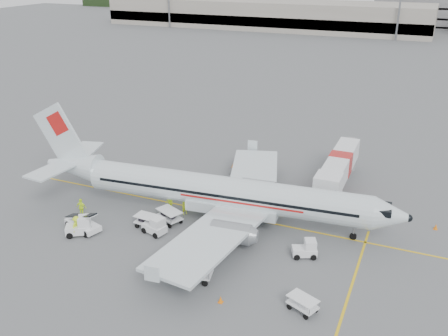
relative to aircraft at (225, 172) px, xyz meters
The scene contains 23 objects.
ground 5.02m from the aircraft, 144.28° to the left, with size 360.00×360.00×0.00m, color #56595B.
stripe_lead 5.02m from the aircraft, 144.28° to the left, with size 44.00×0.20×0.01m, color yellow.
stripe_cross 15.27m from the aircraft, 29.08° to the right, with size 0.20×20.00×0.01m, color yellow.
terminal_west 137.31m from the aircraft, 107.51° to the left, with size 110.00×22.00×9.00m, color gray, non-canonical shape.
treeline 175.96m from the aircraft, 90.43° to the left, with size 300.00×3.00×6.00m, color black, non-canonical shape.
mast_center 119.17m from the aircraft, 88.23° to the left, with size 3.20×1.20×22.00m, color slate, non-canonical shape.
aircraft is the anchor object (origin of this frame).
jet_bridge 14.02m from the aircraft, 52.54° to the left, with size 2.76×14.72×3.86m, color white, non-canonical shape.
belt_loader 13.24m from the aircraft, 148.36° to the right, with size 4.76×1.78×2.58m, color white, non-canonical shape.
tug_fore 9.85m from the aircraft, 20.93° to the right, with size 1.96×1.12×1.52m, color white, non-canonical shape.
tug_mid 7.76m from the aircraft, 134.49° to the right, with size 2.09×1.20×1.62m, color white, non-canonical shape.
tug_aft 13.61m from the aircraft, 144.55° to the right, with size 2.23×1.28×1.73m, color white, non-canonical shape.
cart_loaded_a 6.55m from the aircraft, 149.88° to the right, with size 2.40×1.42×1.25m, color white, non-canonical shape.
cart_loaded_b 8.21m from the aircraft, 144.55° to the right, with size 2.26×1.33×1.18m, color white, non-canonical shape.
cart_empty_a 10.54m from the aircraft, 79.89° to the right, with size 2.48×1.47×1.29m, color white, non-canonical shape.
cart_empty_b 14.71m from the aircraft, 44.62° to the right, with size 2.07×1.22×1.08m, color white, non-canonical shape.
cone_nose 19.51m from the aircraft, 17.47° to the left, with size 0.34×0.34×0.55m, color orange.
cone_port 13.23m from the aircraft, 108.42° to the left, with size 0.39×0.39×0.63m, color orange.
cone_stbd 12.95m from the aircraft, 68.28° to the right, with size 0.34×0.34×0.55m, color orange.
crew_a 5.52m from the aircraft, behind, with size 0.60×0.39×1.63m, color #BEDE1D.
crew_b 6.74m from the aircraft, behind, with size 0.90×0.70×1.85m, color #BEDE1D.
crew_c 13.73m from the aircraft, 144.15° to the right, with size 1.19×0.69×1.85m, color #BEDE1D.
crew_d 13.97m from the aircraft, 159.70° to the right, with size 1.03×0.43×1.76m, color #BEDE1D.
Camera 1 is at (17.31, -38.53, 22.47)m, focal length 40.00 mm.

